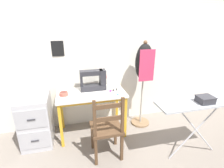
# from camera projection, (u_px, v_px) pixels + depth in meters

# --- Properties ---
(ground_plane) EXTENTS (14.00, 14.00, 0.00)m
(ground_plane) POSITION_uv_depth(u_px,v_px,m) (96.00, 143.00, 2.66)
(ground_plane) COLOR gray
(wall_back) EXTENTS (10.00, 0.06, 2.55)m
(wall_back) POSITION_uv_depth(u_px,v_px,m) (87.00, 52.00, 2.78)
(wall_back) COLOR silver
(wall_back) RESTS_ON ground_plane
(sewing_table) EXTENTS (1.04, 0.56, 0.71)m
(sewing_table) POSITION_uv_depth(u_px,v_px,m) (92.00, 98.00, 2.69)
(sewing_table) COLOR silver
(sewing_table) RESTS_ON ground_plane
(sewing_machine) EXTENTS (0.41, 0.17, 0.34)m
(sewing_machine) POSITION_uv_depth(u_px,v_px,m) (95.00, 81.00, 2.73)
(sewing_machine) COLOR #28282D
(sewing_machine) RESTS_ON sewing_table
(fabric_bowl) EXTENTS (0.12, 0.12, 0.05)m
(fabric_bowl) POSITION_uv_depth(u_px,v_px,m) (64.00, 94.00, 2.55)
(fabric_bowl) COLOR #B25647
(fabric_bowl) RESTS_ON sewing_table
(scissors) EXTENTS (0.13, 0.13, 0.01)m
(scissors) POSITION_uv_depth(u_px,v_px,m) (119.00, 94.00, 2.61)
(scissors) COLOR silver
(scissors) RESTS_ON sewing_table
(thread_spool_near_machine) EXTENTS (0.04, 0.04, 0.04)m
(thread_spool_near_machine) POSITION_uv_depth(u_px,v_px,m) (111.00, 90.00, 2.69)
(thread_spool_near_machine) COLOR purple
(thread_spool_near_machine) RESTS_ON sewing_table
(thread_spool_mid_table) EXTENTS (0.04, 0.04, 0.03)m
(thread_spool_mid_table) POSITION_uv_depth(u_px,v_px,m) (113.00, 90.00, 2.72)
(thread_spool_mid_table) COLOR black
(thread_spool_mid_table) RESTS_ON sewing_table
(thread_spool_far_edge) EXTENTS (0.03, 0.03, 0.04)m
(thread_spool_far_edge) POSITION_uv_depth(u_px,v_px,m) (117.00, 89.00, 2.74)
(thread_spool_far_edge) COLOR black
(thread_spool_far_edge) RESTS_ON sewing_table
(wooden_chair) EXTENTS (0.40, 0.38, 0.92)m
(wooden_chair) POSITION_uv_depth(u_px,v_px,m) (107.00, 129.00, 2.27)
(wooden_chair) COLOR #513823
(wooden_chair) RESTS_ON ground_plane
(filing_cabinet) EXTENTS (0.42, 0.56, 0.76)m
(filing_cabinet) POSITION_uv_depth(u_px,v_px,m) (36.00, 119.00, 2.58)
(filing_cabinet) COLOR #B7B7BC
(filing_cabinet) RESTS_ON ground_plane
(dress_form) EXTENTS (0.32, 0.32, 1.47)m
(dress_form) POSITION_uv_depth(u_px,v_px,m) (144.00, 68.00, 2.80)
(dress_form) COLOR #846647
(dress_form) RESTS_ON ground_plane
(ironing_board) EXTENTS (1.16, 0.32, 0.82)m
(ironing_board) POSITION_uv_depth(u_px,v_px,m) (201.00, 105.00, 2.17)
(ironing_board) COLOR #ADB2B7
(ironing_board) RESTS_ON ground_plane
(storage_box) EXTENTS (0.19, 0.16, 0.08)m
(storage_box) POSITION_uv_depth(u_px,v_px,m) (205.00, 99.00, 2.11)
(storage_box) COLOR #333338
(storage_box) RESTS_ON ironing_board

